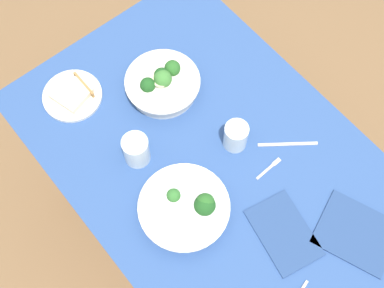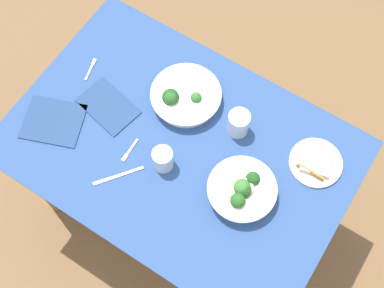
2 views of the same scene
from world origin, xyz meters
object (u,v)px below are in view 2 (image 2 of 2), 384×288
object	(u,v)px
fork_by_near_bowl	(91,68)
napkin_folded_upper	(53,121)
table_knife_left	(119,176)
water_glass_side	(238,123)
water_glass_center	(163,159)
napkin_folded_lower	(108,106)
broccoli_bowl_near	(242,190)
fork_by_far_bowl	(129,151)
broccoli_bowl_far	(184,97)
bread_side_plate	(316,163)

from	to	relation	value
fork_by_near_bowl	napkin_folded_upper	bearing A→B (deg)	169.93
table_knife_left	water_glass_side	bearing A→B (deg)	-176.77
water_glass_center	napkin_folded_lower	bearing A→B (deg)	165.15
water_glass_side	broccoli_bowl_near	bearing A→B (deg)	-56.36
fork_by_near_bowl	napkin_folded_upper	distance (m)	0.26
water_glass_center	table_knife_left	distance (m)	0.17
fork_by_far_bowl	table_knife_left	distance (m)	0.10
table_knife_left	napkin_folded_upper	distance (m)	0.33
napkin_folded_upper	table_knife_left	bearing A→B (deg)	-7.55
water_glass_center	fork_by_far_bowl	size ratio (longest dim) A/B	0.97
table_knife_left	napkin_folded_upper	world-z (taller)	napkin_folded_upper
napkin_folded_upper	napkin_folded_lower	bearing A→B (deg)	50.20
table_knife_left	broccoli_bowl_far	bearing A→B (deg)	-147.39
bread_side_plate	fork_by_near_bowl	distance (m)	0.91
water_glass_center	napkin_folded_upper	distance (m)	0.44
bread_side_plate	table_knife_left	size ratio (longest dim) A/B	1.03
bread_side_plate	water_glass_side	world-z (taller)	water_glass_side
fork_by_far_bowl	fork_by_near_bowl	distance (m)	0.38
broccoli_bowl_far	water_glass_center	size ratio (longest dim) A/B	2.74
fork_by_far_bowl	napkin_folded_upper	size ratio (longest dim) A/B	0.46
broccoli_bowl_far	broccoli_bowl_near	distance (m)	0.42
table_knife_left	bread_side_plate	bearing A→B (deg)	163.92
bread_side_plate	napkin_folded_lower	world-z (taller)	bread_side_plate
broccoli_bowl_far	napkin_folded_lower	world-z (taller)	broccoli_bowl_far
broccoli_bowl_far	napkin_folded_lower	bearing A→B (deg)	-142.48
broccoli_bowl_near	napkin_folded_upper	world-z (taller)	broccoli_bowl_near
bread_side_plate	fork_by_far_bowl	distance (m)	0.66
broccoli_bowl_far	water_glass_center	distance (m)	0.27
fork_by_near_bowl	table_knife_left	distance (m)	0.46
broccoli_bowl_far	water_glass_side	distance (m)	0.23
broccoli_bowl_near	fork_by_near_bowl	bearing A→B (deg)	170.47
water_glass_center	napkin_folded_upper	world-z (taller)	water_glass_center
bread_side_plate	fork_by_far_bowl	xyz separation A→B (m)	(-0.58, -0.32, -0.01)
water_glass_side	napkin_folded_upper	distance (m)	0.68
bread_side_plate	table_knife_left	bearing A→B (deg)	-143.62
bread_side_plate	water_glass_center	bearing A→B (deg)	-147.20
broccoli_bowl_near	water_glass_center	distance (m)	0.29
broccoli_bowl_near	water_glass_side	world-z (taller)	water_glass_side
broccoli_bowl_near	bread_side_plate	distance (m)	0.29
table_knife_left	napkin_folded_upper	bearing A→B (deg)	-60.01
broccoli_bowl_near	fork_by_far_bowl	bearing A→B (deg)	-169.47
fork_by_far_bowl	fork_by_near_bowl	world-z (taller)	same
water_glass_center	fork_by_far_bowl	distance (m)	0.14
napkin_folded_lower	broccoli_bowl_near	bearing A→B (deg)	-2.63
broccoli_bowl_far	bread_side_plate	world-z (taller)	broccoli_bowl_far
water_glass_side	napkin_folded_lower	xyz separation A→B (m)	(-0.45, -0.18, -0.05)
napkin_folded_upper	water_glass_side	bearing A→B (deg)	29.93
fork_by_near_bowl	napkin_folded_lower	xyz separation A→B (m)	(0.15, -0.10, 0.00)
broccoli_bowl_near	napkin_folded_lower	xyz separation A→B (m)	(-0.59, 0.03, -0.03)
broccoli_bowl_near	water_glass_side	xyz separation A→B (m)	(-0.14, 0.21, 0.01)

